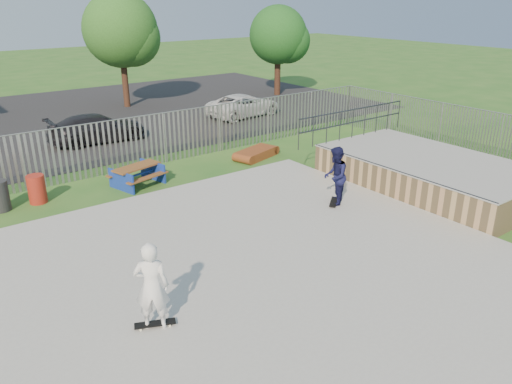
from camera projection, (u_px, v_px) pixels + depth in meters
ground at (207, 291)px, 11.23m from camera, size 120.00×120.00×0.00m
concrete_slab at (207, 288)px, 11.20m from camera, size 15.00×12.00×0.15m
quarter_pipe at (427, 173)px, 17.10m from camera, size 5.50×7.05×2.19m
fence at (154, 183)px, 14.84m from camera, size 26.04×16.02×2.00m
picnic_table at (137, 175)px, 17.42m from camera, size 1.97×1.76×0.71m
funbox at (256, 153)px, 20.46m from camera, size 1.96×1.36×0.35m
trash_bin_red at (37, 189)px, 15.89m from camera, size 0.55×0.55×0.92m
parking_lot at (11, 126)px, 25.38m from camera, size 40.00×18.00×0.02m
car_dark at (97, 128)px, 22.49m from camera, size 4.38×1.92×1.25m
car_white at (244, 105)px, 27.35m from camera, size 4.54×2.50×1.20m
tree_mid at (120, 30)px, 28.36m from camera, size 4.23×4.23×6.53m
tree_right at (278, 35)px, 32.15m from camera, size 3.71×3.71×5.73m
skateboard_a at (334, 203)px, 15.57m from camera, size 0.75×0.66×0.08m
skateboard_b at (155, 325)px, 9.79m from camera, size 0.81×0.50×0.08m
skater_navy at (335, 176)px, 15.25m from camera, size 1.13×1.10×1.83m
skater_white at (152, 286)px, 9.47m from camera, size 0.80×0.73×1.83m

